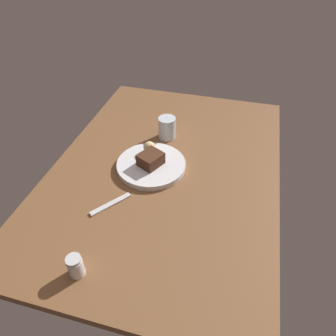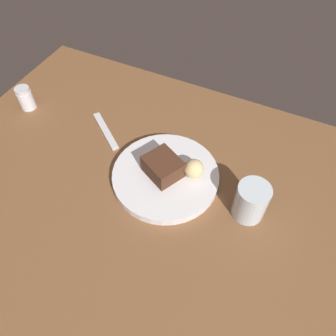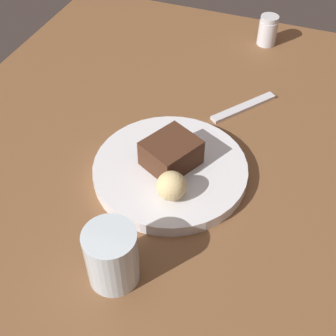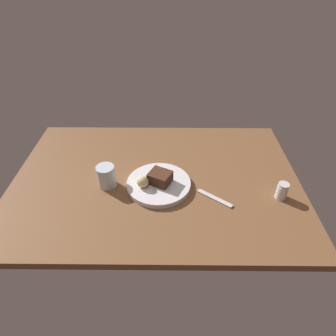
{
  "view_description": "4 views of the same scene",
  "coord_description": "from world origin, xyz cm",
  "px_view_note": "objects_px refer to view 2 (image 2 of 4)",
  "views": [
    {
      "loc": [
        87.37,
        24.44,
        80.6
      ],
      "look_at": [
        3.87,
        1.98,
        6.35
      ],
      "focal_mm": 33.52,
      "sensor_mm": 36.0,
      "label": 1
    },
    {
      "loc": [
        -19.7,
        37.48,
        69.04
      ],
      "look_at": [
        0.75,
        -5.34,
        7.57
      ],
      "focal_mm": 35.24,
      "sensor_mm": 36.0,
      "label": 2
    },
    {
      "loc": [
        -48.96,
        -23.94,
        59.82
      ],
      "look_at": [
        -2.75,
        -6.47,
        9.0
      ],
      "focal_mm": 48.99,
      "sensor_mm": 36.0,
      "label": 3
    },
    {
      "loc": [
        6.0,
        -94.42,
        81.92
      ],
      "look_at": [
        5.12,
        1.84,
        6.89
      ],
      "focal_mm": 31.09,
      "sensor_mm": 36.0,
      "label": 4
    }
  ],
  "objects_px": {
    "dessert_plate": "(166,176)",
    "chocolate_cake_slice": "(163,167)",
    "bread_roll": "(194,169)",
    "salt_shaker": "(26,98)",
    "water_glass": "(251,201)",
    "dessert_spoon": "(106,131)"
  },
  "relations": [
    {
      "from": "dessert_plate",
      "to": "chocolate_cake_slice",
      "type": "xyz_separation_m",
      "value": [
        0.01,
        0.0,
        0.03
      ]
    },
    {
      "from": "bread_roll",
      "to": "dessert_spoon",
      "type": "height_order",
      "value": "bread_roll"
    },
    {
      "from": "dessert_spoon",
      "to": "bread_roll",
      "type": "bearing_deg",
      "value": 27.37
    },
    {
      "from": "salt_shaker",
      "to": "water_glass",
      "type": "relative_size",
      "value": 0.74
    },
    {
      "from": "bread_roll",
      "to": "dessert_spoon",
      "type": "distance_m",
      "value": 0.29
    },
    {
      "from": "chocolate_cake_slice",
      "to": "salt_shaker",
      "type": "relative_size",
      "value": 1.21
    },
    {
      "from": "bread_roll",
      "to": "water_glass",
      "type": "distance_m",
      "value": 0.15
    },
    {
      "from": "dessert_spoon",
      "to": "dessert_plate",
      "type": "bearing_deg",
      "value": 18.68
    },
    {
      "from": "chocolate_cake_slice",
      "to": "salt_shaker",
      "type": "distance_m",
      "value": 0.48
    },
    {
      "from": "dessert_plate",
      "to": "salt_shaker",
      "type": "distance_m",
      "value": 0.48
    },
    {
      "from": "chocolate_cake_slice",
      "to": "salt_shaker",
      "type": "height_order",
      "value": "same"
    },
    {
      "from": "water_glass",
      "to": "dessert_spoon",
      "type": "height_order",
      "value": "water_glass"
    },
    {
      "from": "salt_shaker",
      "to": "dessert_spoon",
      "type": "xyz_separation_m",
      "value": [
        -0.26,
        -0.01,
        -0.03
      ]
    },
    {
      "from": "bread_roll",
      "to": "water_glass",
      "type": "height_order",
      "value": "water_glass"
    },
    {
      "from": "dessert_plate",
      "to": "bread_roll",
      "type": "xyz_separation_m",
      "value": [
        -0.06,
        -0.03,
        0.03
      ]
    },
    {
      "from": "dessert_plate",
      "to": "salt_shaker",
      "type": "bearing_deg",
      "value": -7.3
    },
    {
      "from": "bread_roll",
      "to": "salt_shaker",
      "type": "distance_m",
      "value": 0.54
    },
    {
      "from": "water_glass",
      "to": "dessert_spoon",
      "type": "relative_size",
      "value": 0.62
    },
    {
      "from": "dessert_plate",
      "to": "bread_roll",
      "type": "bearing_deg",
      "value": -157.94
    },
    {
      "from": "chocolate_cake_slice",
      "to": "salt_shaker",
      "type": "bearing_deg",
      "value": -7.52
    },
    {
      "from": "salt_shaker",
      "to": "dessert_spoon",
      "type": "bearing_deg",
      "value": -177.36
    },
    {
      "from": "salt_shaker",
      "to": "dessert_spoon",
      "type": "relative_size",
      "value": 0.46
    }
  ]
}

